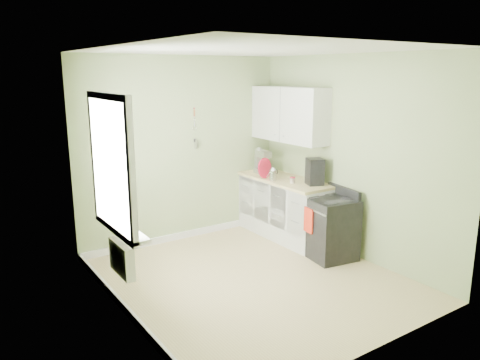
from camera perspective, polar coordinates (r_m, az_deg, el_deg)
floor at (r=5.82m, az=1.71°, el=-12.15°), size 3.20×3.60×0.02m
ceiling at (r=5.27m, az=1.91°, el=15.69°), size 3.20×3.60×0.02m
wall_back at (r=6.90m, az=-7.08°, el=3.64°), size 3.20×0.02×2.70m
wall_left at (r=4.64m, az=-14.50°, el=-1.29°), size 0.02×3.60×2.70m
wall_right at (r=6.44m, az=13.48°, el=2.71°), size 0.02×3.60×2.70m
base_cabinets at (r=7.15m, az=5.49°, el=-3.52°), size 0.60×1.60×0.87m
countertop at (r=7.03m, az=5.50°, el=0.02°), size 0.64×1.60×0.04m
upper_cabinets at (r=7.04m, az=6.01°, el=7.96°), size 0.35×1.40×0.80m
window at (r=4.89m, az=-15.54°, el=1.75°), size 0.06×1.14×1.44m
window_sill at (r=5.08m, az=-14.30°, el=-5.58°), size 0.18×1.14×0.04m
radiator at (r=5.14m, az=-14.21°, el=-9.28°), size 0.12×0.50×0.35m
wall_utensils at (r=6.94m, az=-5.54°, el=5.52°), size 0.02×0.14×0.58m
stove at (r=6.46m, az=10.79°, el=-5.66°), size 0.69×0.75×0.94m
stand_mixer at (r=7.32m, az=2.82°, el=2.11°), size 0.24×0.35×0.40m
kettle at (r=6.88m, az=4.03°, el=0.75°), size 0.19×0.11×0.19m
coffee_maker at (r=6.66m, az=9.08°, el=0.94°), size 0.29×0.30×0.37m
red_tray at (r=6.99m, az=3.03°, el=1.46°), size 0.31×0.13×0.31m
jar at (r=6.74m, az=6.40°, el=0.00°), size 0.08×0.08×0.09m
plant_a at (r=4.86m, az=-13.54°, el=-4.17°), size 0.20×0.17×0.32m
plant_b at (r=5.12m, az=-14.69°, el=-3.34°), size 0.19×0.21×0.32m
plant_c at (r=5.24m, az=-15.18°, el=-3.11°), size 0.20×0.20×0.30m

